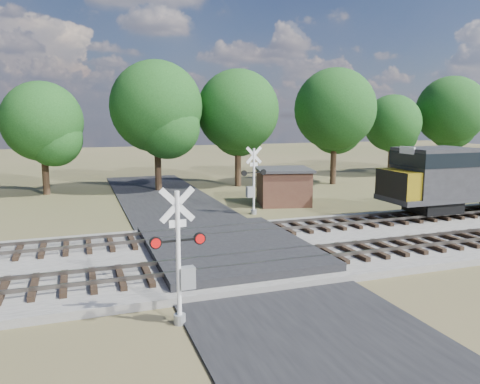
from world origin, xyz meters
name	(u,v)px	position (x,y,z in m)	size (l,w,h in m)	color
ground	(231,258)	(0.00, 0.00, 0.00)	(160.00, 160.00, 0.00)	#464B28
ballast_bed	(407,234)	(10.00, 0.50, 0.15)	(140.00, 10.00, 0.30)	gray
road	(231,258)	(0.00, 0.00, 0.04)	(7.00, 60.00, 0.08)	black
crossing_panel	(227,249)	(0.00, 0.50, 0.32)	(7.00, 9.00, 0.62)	#262628
track_near	(314,255)	(3.12, -2.00, 0.41)	(140.00, 2.60, 0.33)	black
track_far	(269,229)	(3.12, 3.00, 0.41)	(140.00, 2.60, 0.33)	black
crossing_signal_near	(181,268)	(-3.50, -5.85, 1.79)	(1.74, 0.38, 4.30)	silver
crossing_signal_far	(252,186)	(4.33, 8.61, 1.84)	(1.79, 0.41, 4.43)	silver
equipment_shed	(283,186)	(7.75, 11.29, 1.32)	(4.63, 4.63, 2.62)	#46271E
treeline	(224,110)	(6.16, 20.54, 6.84)	(82.89, 11.32, 11.98)	black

